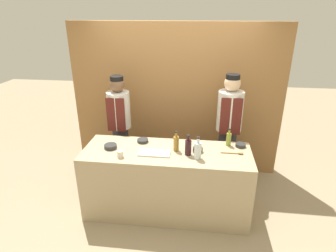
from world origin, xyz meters
TOP-DOWN VIEW (x-y plane):
  - ground_plane at (0.00, 0.00)m, footprint 14.00×14.00m
  - cabinet_wall at (0.00, 1.22)m, footprint 3.33×0.18m
  - counter at (0.00, 0.00)m, footprint 2.13×0.75m
  - sauce_bowl_purple at (0.39, 0.03)m, footprint 0.12×0.12m
  - sauce_bowl_orange at (-0.73, -0.01)m, footprint 0.16×0.16m
  - sauce_bowl_yellow at (0.94, 0.24)m, footprint 0.13×0.13m
  - sauce_bowl_white at (-0.35, 0.22)m, footprint 0.15×0.15m
  - cutting_board at (-0.14, -0.09)m, footprint 0.39×0.18m
  - bottle_vinegar at (0.12, 0.03)m, footprint 0.07×0.07m
  - bottle_oil at (0.78, 0.26)m, footprint 0.06×0.06m
  - bottle_wine at (0.27, -0.06)m, footprint 0.08×0.08m
  - bottle_clear at (0.39, -0.14)m, footprint 0.09×0.09m
  - cup_cream at (-0.54, -0.22)m, footprint 0.08×0.08m
  - wooden_spoon at (0.86, 0.03)m, footprint 0.28×0.05m
  - chef_left at (-0.82, 0.75)m, footprint 0.34×0.34m
  - chef_right at (0.82, 0.75)m, footprint 0.36×0.36m

SIDE VIEW (x-z plane):
  - ground_plane at x=0.00m, z-range 0.00..0.00m
  - counter at x=0.00m, z-range 0.00..0.90m
  - cutting_board at x=-0.14m, z-range 0.90..0.92m
  - chef_left at x=-0.82m, z-range 0.08..1.75m
  - wooden_spoon at x=0.86m, z-range 0.90..0.93m
  - sauce_bowl_white at x=-0.35m, z-range 0.91..0.95m
  - sauce_bowl_yellow at x=0.94m, z-range 0.91..0.95m
  - sauce_bowl_orange at x=-0.73m, z-range 0.91..0.96m
  - sauce_bowl_purple at x=0.39m, z-range 0.91..0.96m
  - cup_cream at x=-0.54m, z-range 0.90..0.99m
  - chef_right at x=0.82m, z-range 0.08..1.82m
  - bottle_oil at x=0.78m, z-range 0.88..1.11m
  - bottle_wine at x=0.27m, z-range 0.87..1.14m
  - bottle_vinegar at x=0.12m, z-range 0.87..1.14m
  - bottle_clear at x=0.39m, z-range 0.87..1.15m
  - cabinet_wall at x=0.00m, z-range 0.00..2.40m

